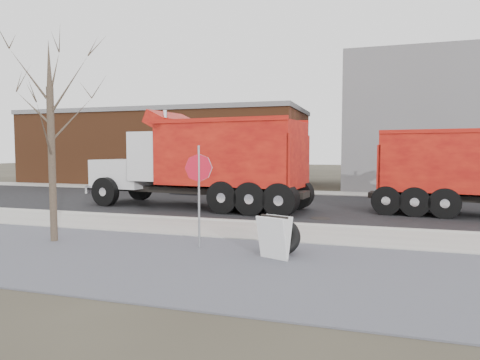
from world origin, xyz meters
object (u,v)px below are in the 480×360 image
(stop_sign, at_px, (199,178))
(dump_truck_red_b, at_px, (203,159))
(sandwich_board, at_px, (274,237))
(truck_tire, at_px, (280,236))
(fire_hydrant, at_px, (274,236))

(stop_sign, relative_size, dump_truck_red_b, 0.26)
(stop_sign, bearing_deg, sandwich_board, -33.39)
(truck_tire, bearing_deg, stop_sign, -179.61)
(truck_tire, distance_m, dump_truck_red_b, 8.35)
(truck_tire, xyz_separation_m, stop_sign, (-2.00, -0.01, 1.30))
(dump_truck_red_b, bearing_deg, truck_tire, 130.90)
(fire_hydrant, xyz_separation_m, sandwich_board, (0.13, -0.56, 0.09))
(stop_sign, xyz_separation_m, dump_truck_red_b, (-2.65, 6.77, 0.29))
(fire_hydrant, relative_size, dump_truck_red_b, 0.10)
(stop_sign, relative_size, sandwich_board, 2.62)
(truck_tire, height_order, sandwich_board, sandwich_board)
(sandwich_board, bearing_deg, stop_sign, -174.58)
(dump_truck_red_b, bearing_deg, fire_hydrant, 130.07)
(stop_sign, bearing_deg, truck_tire, -17.43)
(dump_truck_red_b, bearing_deg, sandwich_board, 128.73)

